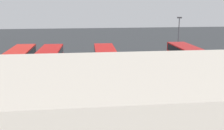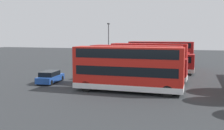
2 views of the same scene
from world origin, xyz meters
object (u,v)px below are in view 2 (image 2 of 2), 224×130
bus_single_deck_fifth (139,68)px  car_hatchback_silver (50,77)px  bus_double_decker_fourth (149,59)px  bus_double_decker_sixth (136,64)px  bus_single_deck_third (153,62)px  bus_double_decker_seventh (128,68)px  bus_double_decker_near_end (161,54)px  lamp_post_tall (109,40)px  bus_single_deck_second (156,60)px  waste_bin_yellow (92,71)px  box_truck_blue (169,56)px

bus_single_deck_fifth → car_hatchback_silver: bus_single_deck_fifth is taller
bus_double_decker_fourth → bus_double_decker_sixth: same height
bus_single_deck_third → bus_double_decker_seventh: 14.42m
bus_double_decker_near_end → bus_double_decker_fourth: bearing=-1.4°
bus_single_deck_third → car_hatchback_silver: bus_single_deck_third is taller
bus_single_deck_third → bus_single_deck_fifth: same height
bus_single_deck_fifth → lamp_post_tall: (-16.91, -9.41, 3.03)m
bus_single_deck_second → bus_single_deck_fifth: bearing=-3.1°
bus_double_decker_seventh → lamp_post_tall: size_ratio=1.38×
bus_double_decker_fourth → lamp_post_tall: lamp_post_tall is taller
bus_double_decker_seventh → waste_bin_yellow: bus_double_decker_seventh is taller
bus_double_decker_sixth → car_hatchback_silver: bearing=-83.2°
car_hatchback_silver → waste_bin_yellow: 8.82m
box_truck_blue → lamp_post_tall: bearing=-72.5°
bus_single_deck_third → bus_double_decker_seventh: size_ratio=1.09×
bus_single_deck_second → bus_double_decker_sixth: 14.40m
bus_single_deck_fifth → lamp_post_tall: 19.59m
bus_single_deck_fifth → lamp_post_tall: bearing=-150.9°
bus_double_decker_near_end → bus_double_decker_fourth: 10.87m
bus_double_decker_fourth → bus_double_decker_seventh: (10.57, -0.32, 0.00)m
bus_single_deck_fifth → bus_double_decker_sixth: 3.35m
waste_bin_yellow → bus_single_deck_fifth: bearing=62.3°
bus_single_deck_fifth → bus_double_decker_fourth: bearing=170.5°
bus_double_decker_sixth → lamp_post_tall: lamp_post_tall is taller
bus_single_deck_fifth → bus_double_decker_seventh: bearing=2.5°
bus_double_decker_seventh → box_truck_blue: bearing=176.9°
bus_double_decker_seventh → lamp_post_tall: bearing=-157.8°
bus_single_deck_fifth → car_hatchback_silver: 10.86m
car_hatchback_silver → lamp_post_tall: lamp_post_tall is taller
bus_single_deck_third → bus_double_decker_sixth: 10.79m
box_truck_blue → waste_bin_yellow: box_truck_blue is taller
box_truck_blue → waste_bin_yellow: 19.00m
bus_double_decker_near_end → box_truck_blue: bearing=171.4°
bus_single_deck_fifth → bus_double_decker_sixth: (3.23, 0.33, 0.82)m
waste_bin_yellow → car_hatchback_silver: bearing=-12.8°
bus_double_decker_fourth → car_hatchback_silver: size_ratio=2.20×
bus_single_deck_third → box_truck_blue: box_truck_blue is taller
bus_double_decker_fourth → bus_double_decker_near_end: bearing=178.6°
bus_double_decker_sixth → waste_bin_yellow: (-7.39, -8.24, -1.97)m
bus_double_decker_near_end → bus_single_deck_second: bearing=-4.6°
bus_double_decker_fourth → lamp_post_tall: 16.73m
bus_double_decker_fourth → bus_double_decker_sixth: (6.93, -0.29, -0.00)m
bus_double_decker_fourth → waste_bin_yellow: 8.77m
bus_double_decker_near_end → bus_single_deck_second: (3.42, -0.28, -0.83)m
bus_double_decker_seventh → box_truck_blue: bus_double_decker_seventh is taller
bus_double_decker_near_end → bus_double_decker_sixth: bearing=-1.8°
bus_single_deck_third → bus_single_deck_fifth: size_ratio=1.01×
bus_single_deck_second → bus_single_deck_fifth: 11.16m
bus_single_deck_third → bus_single_deck_fifth: bearing=-5.1°
waste_bin_yellow → bus_double_decker_seventh: bearing=36.7°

